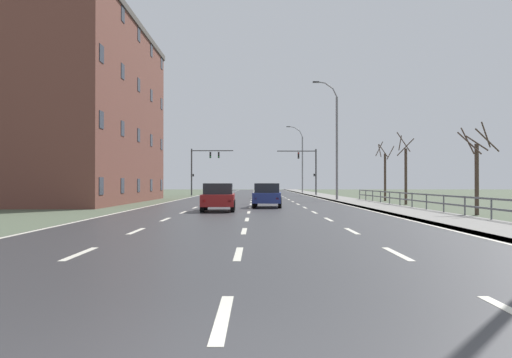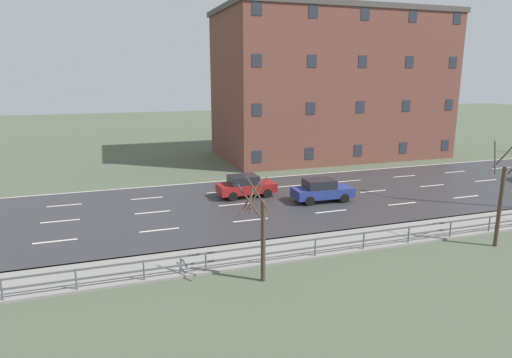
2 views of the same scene
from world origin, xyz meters
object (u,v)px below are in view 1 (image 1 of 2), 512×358
object	(u,v)px
street_lamp_midground	(335,142)
traffic_signal_left	(201,163)
traffic_signal_right	(308,165)
car_far_left	(218,197)
street_lamp_distant	(301,160)
car_near_left	(266,191)
brick_building	(64,112)
car_distant	(267,195)

from	to	relation	value
street_lamp_midground	traffic_signal_left	world-z (taller)	street_lamp_midground
traffic_signal_right	car_far_left	xyz separation A→B (m)	(-8.72, -35.91, -3.06)
street_lamp_distant	car_near_left	bearing A→B (deg)	-102.45
car_near_left	traffic_signal_right	bearing A→B (deg)	67.56
car_near_left	street_lamp_midground	bearing A→B (deg)	-46.75
traffic_signal_right	car_far_left	bearing A→B (deg)	-103.64
street_lamp_distant	brick_building	world-z (taller)	brick_building
car_near_left	car_far_left	distance (m)	24.57
street_lamp_distant	car_far_left	world-z (taller)	street_lamp_distant
street_lamp_distant	car_near_left	distance (m)	28.10
street_lamp_midground	street_lamp_distant	bearing A→B (deg)	90.07
street_lamp_midground	brick_building	bearing A→B (deg)	-171.53
traffic_signal_right	brick_building	world-z (taller)	brick_building
street_lamp_midground	car_far_left	xyz separation A→B (m)	(-9.19, -17.19, -4.47)
traffic_signal_left	street_lamp_midground	bearing A→B (deg)	-55.54
traffic_signal_right	traffic_signal_left	distance (m)	13.65
street_lamp_distant	car_distant	bearing A→B (deg)	-97.67
traffic_signal_right	car_near_left	distance (m)	13.17
traffic_signal_left	car_near_left	size ratio (longest dim) A/B	1.43
traffic_signal_right	car_distant	bearing A→B (deg)	-100.64
street_lamp_distant	brick_building	bearing A→B (deg)	-121.18
street_lamp_midground	car_far_left	world-z (taller)	street_lamp_midground
street_lamp_midground	street_lamp_distant	world-z (taller)	street_lamp_midground
street_lamp_midground	brick_building	distance (m)	23.22
street_lamp_distant	car_far_left	bearing A→B (deg)	-100.07
traffic_signal_right	brick_building	size ratio (longest dim) A/B	0.25
street_lamp_distant	brick_building	distance (m)	44.13
traffic_signal_right	car_far_left	distance (m)	37.08
car_distant	car_far_left	xyz separation A→B (m)	(-2.83, -4.58, 0.00)
car_near_left	traffic_signal_left	bearing A→B (deg)	124.37
street_lamp_midground	car_distant	world-z (taller)	street_lamp_midground
street_lamp_distant	car_distant	distance (m)	47.52
street_lamp_midground	car_far_left	size ratio (longest dim) A/B	2.59
street_lamp_distant	traffic_signal_right	size ratio (longest dim) A/B	1.79
street_lamp_midground	street_lamp_distant	xyz separation A→B (m)	(-0.04, 34.30, -0.16)
traffic_signal_left	car_distant	distance (m)	34.07
street_lamp_midground	traffic_signal_left	distance (m)	24.80
street_lamp_midground	traffic_signal_left	size ratio (longest dim) A/B	1.78
street_lamp_distant	car_distant	world-z (taller)	street_lamp_distant
car_far_left	car_distant	bearing A→B (deg)	56.80
traffic_signal_left	traffic_signal_right	bearing A→B (deg)	-7.16
traffic_signal_right	car_near_left	world-z (taller)	traffic_signal_right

